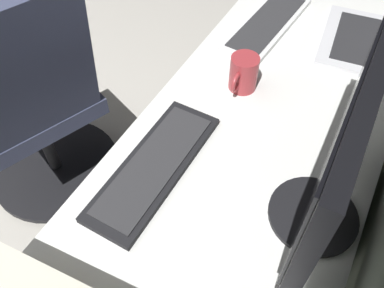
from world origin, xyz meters
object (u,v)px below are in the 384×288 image
object	(u,v)px
keyboard_main	(155,166)
coffee_mug	(243,73)
office_chair	(37,113)
monitor_secondary	(342,148)
drawer_pedestal	(253,208)
keyboard_spare	(267,24)
laptop_leftmost	(380,33)

from	to	relation	value
keyboard_main	coffee_mug	xyz separation A→B (m)	(-0.37, 0.07, 0.04)
office_chair	monitor_secondary	bearing A→B (deg)	83.94
drawer_pedestal	monitor_secondary	bearing A→B (deg)	43.09
monitor_secondary	keyboard_spare	xyz separation A→B (m)	(-0.63, -0.36, -0.23)
drawer_pedestal	keyboard_main	size ratio (longest dim) A/B	1.65
drawer_pedestal	office_chair	world-z (taller)	office_chair
drawer_pedestal	keyboard_main	distance (m)	0.51
keyboard_main	office_chair	bearing A→B (deg)	-104.58
laptop_leftmost	coffee_mug	size ratio (longest dim) A/B	3.02
drawer_pedestal	monitor_secondary	distance (m)	0.68
drawer_pedestal	keyboard_main	world-z (taller)	keyboard_main
coffee_mug	keyboard_spare	bearing A→B (deg)	-171.35
monitor_secondary	office_chair	world-z (taller)	monitor_secondary
keyboard_main	office_chair	distance (m)	0.71
coffee_mug	office_chair	size ratio (longest dim) A/B	0.12
keyboard_main	keyboard_spare	bearing A→B (deg)	178.35
laptop_leftmost	keyboard_spare	size ratio (longest dim) A/B	0.85
keyboard_main	laptop_leftmost	bearing A→B (deg)	154.04
monitor_secondary	laptop_leftmost	size ratio (longest dim) A/B	1.42
laptop_leftmost	coffee_mug	world-z (taller)	laptop_leftmost
monitor_secondary	keyboard_spare	bearing A→B (deg)	-150.19
drawer_pedestal	laptop_leftmost	world-z (taller)	laptop_leftmost
drawer_pedestal	office_chair	size ratio (longest dim) A/B	0.72
laptop_leftmost	monitor_secondary	bearing A→B (deg)	1.22
drawer_pedestal	office_chair	bearing A→B (deg)	-84.72
monitor_secondary	office_chair	xyz separation A→B (m)	(-0.11, -1.01, -0.52)
monitor_secondary	laptop_leftmost	xyz separation A→B (m)	(-0.69, -0.01, -0.19)
monitor_secondary	keyboard_main	xyz separation A→B (m)	(0.06, -0.38, -0.23)
monitor_secondary	keyboard_spare	distance (m)	0.76
monitor_secondary	laptop_leftmost	bearing A→B (deg)	-178.78
keyboard_spare	office_chair	xyz separation A→B (m)	(0.52, -0.65, -0.28)
monitor_secondary	keyboard_spare	size ratio (longest dim) A/B	1.20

